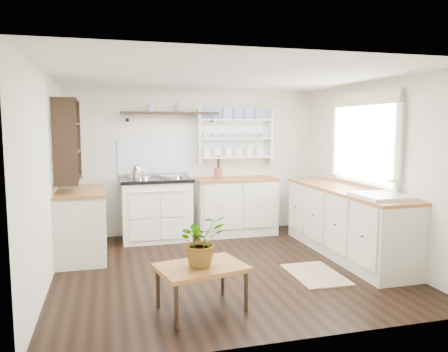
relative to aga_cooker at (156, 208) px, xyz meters
The scene contains 19 objects.
floor 1.77m from the aga_cooker, 67.21° to the right, with size 4.00×3.80×0.01m, color black.
wall_back 1.00m from the aga_cooker, 26.60° to the left, with size 4.00×0.02×2.30m, color beige.
wall_right 3.16m from the aga_cooker, 30.55° to the right, with size 0.02×3.80×2.30m, color beige.
wall_left 2.17m from the aga_cooker, 130.50° to the right, with size 0.02×3.80×2.30m, color beige.
ceiling 2.49m from the aga_cooker, 67.21° to the right, with size 4.00×3.80×0.01m, color white.
window 3.16m from the aga_cooker, 28.56° to the right, with size 0.08×1.55×1.22m.
aga_cooker is the anchor object (origin of this frame).
back_cabinets 1.26m from the aga_cooker, ahead, with size 1.27×0.63×0.90m.
right_cabinets 2.78m from the aga_cooker, 31.92° to the right, with size 0.62×2.43×0.90m.
belfast_sink 3.26m from the aga_cooker, 43.25° to the right, with size 0.55×0.60×0.45m.
left_cabinets 1.24m from the aga_cooker, 147.23° to the right, with size 0.62×1.13×0.90m.
plate_rack 1.72m from the aga_cooker, 12.64° to the left, with size 1.20×0.22×0.90m.
high_shelf 1.47m from the aga_cooker, 38.64° to the left, with size 1.50×0.29×0.16m.
left_shelving 1.73m from the aga_cooker, 150.43° to the right, with size 0.28×0.80×1.05m, color black.
kettle 0.64m from the aga_cooker, 156.85° to the right, with size 0.18×0.18×0.22m, color silver, non-canonical shape.
utensil_crock 1.12m from the aga_cooker, ahead, with size 0.12×0.12×0.14m, color brown.
center_table 2.71m from the aga_cooker, 87.38° to the right, with size 0.90×0.73×0.43m.
potted_plant 2.71m from the aga_cooker, 87.38° to the right, with size 0.43×0.38×0.48m, color #3F7233.
floor_rug 2.68m from the aga_cooker, 52.63° to the right, with size 0.55×0.85×0.02m, color #826A4B.
Camera 1 is at (-1.35, -4.99, 1.73)m, focal length 35.00 mm.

